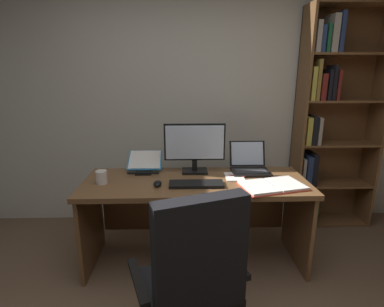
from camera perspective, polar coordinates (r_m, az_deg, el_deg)
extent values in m
cube|color=beige|center=(3.20, -0.13, 11.33)|extent=(5.04, 0.12, 2.75)
cube|color=brown|center=(2.45, 0.66, -5.60)|extent=(1.82, 0.68, 0.04)
cube|color=brown|center=(2.72, -18.60, -12.87)|extent=(0.03, 0.62, 0.70)
cube|color=brown|center=(2.78, 19.36, -12.27)|extent=(0.03, 0.62, 0.70)
cube|color=brown|center=(2.87, 0.37, -9.63)|extent=(1.70, 0.03, 0.49)
cube|color=brown|center=(3.22, 19.77, 5.56)|extent=(0.02, 0.30, 2.21)
cube|color=brown|center=(3.59, 31.65, 5.10)|extent=(0.02, 0.30, 2.21)
cube|color=brown|center=(3.52, 24.95, 5.78)|extent=(0.82, 0.01, 2.21)
cube|color=brown|center=(3.71, 24.03, -11.48)|extent=(0.77, 0.28, 0.02)
cube|color=olive|center=(3.48, 19.41, -9.38)|extent=(0.04, 0.24, 0.35)
cube|color=#195633|center=(3.47, 20.49, -9.54)|extent=(0.04, 0.18, 0.35)
cube|color=gray|center=(3.50, 21.19, -9.38)|extent=(0.03, 0.19, 0.36)
cube|color=#195633|center=(3.53, 21.91, -9.19)|extent=(0.04, 0.22, 0.36)
cube|color=brown|center=(3.54, 24.80, -5.12)|extent=(0.77, 0.28, 0.02)
cube|color=gray|center=(3.32, 19.94, -3.05)|extent=(0.03, 0.22, 0.29)
cube|color=navy|center=(3.33, 20.96, -2.94)|extent=(0.05, 0.19, 0.31)
cube|color=black|center=(3.37, 21.69, -2.59)|extent=(0.04, 0.24, 0.34)
cube|color=brown|center=(3.43, 25.61, 1.76)|extent=(0.77, 0.28, 0.02)
cube|color=gold|center=(3.20, 20.97, 4.10)|extent=(0.05, 0.17, 0.27)
cube|color=black|center=(3.25, 21.68, 4.25)|extent=(0.05, 0.23, 0.28)
cube|color=gray|center=(3.27, 22.50, 4.15)|extent=(0.03, 0.23, 0.27)
cube|color=brown|center=(3.36, 26.47, 9.01)|extent=(0.77, 0.28, 0.02)
cube|color=gold|center=(3.19, 21.45, 12.30)|extent=(0.04, 0.24, 0.31)
cube|color=olive|center=(3.20, 22.27, 12.83)|extent=(0.03, 0.24, 0.38)
cube|color=maroon|center=(3.21, 23.14, 11.59)|extent=(0.05, 0.21, 0.25)
cube|color=black|center=(3.22, 24.23, 11.82)|extent=(0.03, 0.18, 0.29)
cube|color=black|center=(3.24, 24.92, 12.10)|extent=(0.04, 0.18, 0.32)
cube|color=maroon|center=(3.27, 25.49, 11.66)|extent=(0.03, 0.21, 0.28)
cube|color=brown|center=(3.35, 27.38, 16.41)|extent=(0.77, 0.28, 0.02)
cube|color=gray|center=(3.20, 22.26, 19.77)|extent=(0.04, 0.23, 0.27)
cube|color=navy|center=(3.18, 23.22, 19.32)|extent=(0.04, 0.17, 0.23)
cube|color=#195633|center=(3.23, 23.78, 19.31)|extent=(0.03, 0.24, 0.25)
cube|color=gray|center=(3.25, 24.96, 19.91)|extent=(0.06, 0.21, 0.33)
cube|color=navy|center=(3.26, 26.11, 19.95)|extent=(0.04, 0.18, 0.35)
cube|color=brown|center=(3.40, 28.36, 23.73)|extent=(0.77, 0.28, 0.02)
cube|color=black|center=(1.91, -0.94, -24.19)|extent=(0.63, 0.62, 0.07)
cube|color=black|center=(1.56, 1.66, -18.87)|extent=(0.48, 0.25, 0.61)
cube|color=black|center=(1.78, -10.20, -22.79)|extent=(0.17, 0.38, 0.04)
cube|color=black|center=(1.93, 7.36, -19.25)|extent=(0.17, 0.38, 0.04)
cube|color=black|center=(2.64, 0.50, -3.35)|extent=(0.22, 0.16, 0.02)
cylinder|color=black|center=(2.62, 0.50, -2.21)|extent=(0.04, 0.04, 0.09)
cube|color=black|center=(2.58, 0.51, 2.21)|extent=(0.53, 0.02, 0.32)
cube|color=silver|center=(2.56, 0.52, 2.11)|extent=(0.50, 0.00, 0.29)
cube|color=black|center=(2.66, 11.05, -3.44)|extent=(0.32, 0.24, 0.02)
cube|color=#2D2D30|center=(2.64, 11.15, -3.31)|extent=(0.27, 0.13, 0.00)
cube|color=black|center=(2.78, 10.45, 0.02)|extent=(0.32, 0.09, 0.22)
cube|color=silver|center=(2.78, 10.46, 0.02)|extent=(0.29, 0.07, 0.20)
cube|color=black|center=(2.34, 0.82, -5.83)|extent=(0.42, 0.15, 0.02)
ellipsoid|color=black|center=(2.34, -6.58, -5.69)|extent=(0.06, 0.10, 0.04)
cube|color=black|center=(2.64, -9.13, -3.63)|extent=(0.14, 0.12, 0.01)
cube|color=black|center=(2.60, -9.26, -3.70)|extent=(0.27, 0.01, 0.01)
cube|color=#2D84C6|center=(2.72, -8.92, -1.26)|extent=(0.30, 0.22, 0.12)
cube|color=silver|center=(2.72, -8.93, -1.11)|extent=(0.28, 0.20, 0.11)
cube|color=#DB422D|center=(2.33, 12.49, -6.44)|extent=(0.30, 0.35, 0.01)
cube|color=#DB422D|center=(2.45, 17.43, -5.74)|extent=(0.30, 0.35, 0.01)
cube|color=silver|center=(2.33, 12.51, -6.17)|extent=(0.28, 0.33, 0.02)
cube|color=silver|center=(2.45, 17.45, -5.47)|extent=(0.28, 0.33, 0.02)
cylinder|color=#B7B7BC|center=(2.39, 15.04, -5.91)|extent=(0.08, 0.26, 0.02)
cube|color=silver|center=(2.54, 8.06, -4.40)|extent=(0.15, 0.21, 0.01)
cylinder|color=maroon|center=(2.54, 8.51, -4.20)|extent=(0.14, 0.05, 0.01)
cylinder|color=silver|center=(2.47, -16.79, -4.33)|extent=(0.09, 0.09, 0.10)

